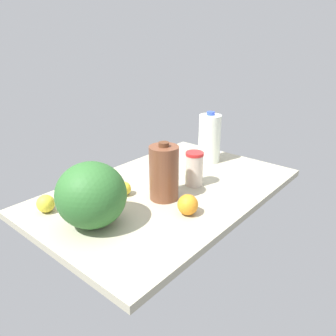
{
  "coord_description": "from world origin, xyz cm",
  "views": [
    {
      "loc": [
        102.79,
        87.38,
        68.11
      ],
      "look_at": [
        0.0,
        0.0,
        13.0
      ],
      "focal_mm": 35.0,
      "sensor_mm": 36.0,
      "label": 1
    }
  ],
  "objects_px": {
    "chocolate_milk_jug": "(164,173)",
    "milk_jug": "(209,138)",
    "lemon_near_front": "(124,189)",
    "lime_by_jug": "(168,174)",
    "watermelon": "(91,195)",
    "lemon_loose": "(46,204)",
    "orange_beside_bowl": "(188,205)",
    "tumbler_cup": "(194,169)"
  },
  "relations": [
    {
      "from": "milk_jug",
      "to": "watermelon",
      "type": "xyz_separation_m",
      "value": [
        0.82,
        0.04,
        -0.01
      ]
    },
    {
      "from": "milk_jug",
      "to": "tumbler_cup",
      "type": "bearing_deg",
      "value": 21.83
    },
    {
      "from": "lemon_near_front",
      "to": "lime_by_jug",
      "type": "distance_m",
      "value": 0.25
    },
    {
      "from": "tumbler_cup",
      "to": "lime_by_jug",
      "type": "distance_m",
      "value": 0.14
    },
    {
      "from": "chocolate_milk_jug",
      "to": "lime_by_jug",
      "type": "relative_size",
      "value": 3.99
    },
    {
      "from": "milk_jug",
      "to": "lime_by_jug",
      "type": "height_order",
      "value": "milk_jug"
    },
    {
      "from": "chocolate_milk_jug",
      "to": "watermelon",
      "type": "xyz_separation_m",
      "value": [
        0.33,
        -0.06,
        0.0
      ]
    },
    {
      "from": "watermelon",
      "to": "lemon_loose",
      "type": "distance_m",
      "value": 0.24
    },
    {
      "from": "lemon_near_front",
      "to": "lemon_loose",
      "type": "distance_m",
      "value": 0.32
    },
    {
      "from": "lemon_loose",
      "to": "chocolate_milk_jug",
      "type": "bearing_deg",
      "value": 144.72
    },
    {
      "from": "lemon_near_front",
      "to": "lime_by_jug",
      "type": "bearing_deg",
      "value": 169.52
    },
    {
      "from": "milk_jug",
      "to": "lemon_loose",
      "type": "height_order",
      "value": "milk_jug"
    },
    {
      "from": "chocolate_milk_jug",
      "to": "orange_beside_bowl",
      "type": "distance_m",
      "value": 0.18
    },
    {
      "from": "lemon_loose",
      "to": "lime_by_jug",
      "type": "relative_size",
      "value": 1.13
    },
    {
      "from": "tumbler_cup",
      "to": "milk_jug",
      "type": "height_order",
      "value": "milk_jug"
    },
    {
      "from": "milk_jug",
      "to": "lemon_near_front",
      "type": "height_order",
      "value": "milk_jug"
    },
    {
      "from": "watermelon",
      "to": "lemon_loose",
      "type": "height_order",
      "value": "watermelon"
    },
    {
      "from": "chocolate_milk_jug",
      "to": "lemon_near_front",
      "type": "relative_size",
      "value": 4.08
    },
    {
      "from": "watermelon",
      "to": "lemon_near_front",
      "type": "xyz_separation_m",
      "value": [
        -0.23,
        -0.09,
        -0.09
      ]
    },
    {
      "from": "watermelon",
      "to": "lemon_near_front",
      "type": "relative_size",
      "value": 4.14
    },
    {
      "from": "milk_jug",
      "to": "lemon_near_front",
      "type": "bearing_deg",
      "value": -4.52
    },
    {
      "from": "orange_beside_bowl",
      "to": "lime_by_jug",
      "type": "height_order",
      "value": "orange_beside_bowl"
    },
    {
      "from": "chocolate_milk_jug",
      "to": "milk_jug",
      "type": "xyz_separation_m",
      "value": [
        -0.49,
        -0.1,
        0.01
      ]
    },
    {
      "from": "milk_jug",
      "to": "watermelon",
      "type": "bearing_deg",
      "value": 3.04
    },
    {
      "from": "orange_beside_bowl",
      "to": "lemon_near_front",
      "type": "bearing_deg",
      "value": -81.09
    },
    {
      "from": "chocolate_milk_jug",
      "to": "lemon_near_front",
      "type": "distance_m",
      "value": 0.2
    },
    {
      "from": "milk_jug",
      "to": "lemon_near_front",
      "type": "xyz_separation_m",
      "value": [
        0.59,
        -0.05,
        -0.1
      ]
    },
    {
      "from": "lemon_loose",
      "to": "orange_beside_bowl",
      "type": "distance_m",
      "value": 0.56
    },
    {
      "from": "chocolate_milk_jug",
      "to": "watermelon",
      "type": "bearing_deg",
      "value": -10.37
    },
    {
      "from": "chocolate_milk_jug",
      "to": "lemon_near_front",
      "type": "xyz_separation_m",
      "value": [
        0.09,
        -0.15,
        -0.09
      ]
    },
    {
      "from": "lemon_loose",
      "to": "lime_by_jug",
      "type": "height_order",
      "value": "lemon_loose"
    },
    {
      "from": "chocolate_milk_jug",
      "to": "milk_jug",
      "type": "bearing_deg",
      "value": -168.2
    },
    {
      "from": "watermelon",
      "to": "orange_beside_bowl",
      "type": "height_order",
      "value": "watermelon"
    },
    {
      "from": "lemon_near_front",
      "to": "orange_beside_bowl",
      "type": "bearing_deg",
      "value": 98.91
    },
    {
      "from": "lemon_loose",
      "to": "orange_beside_bowl",
      "type": "bearing_deg",
      "value": 128.45
    },
    {
      "from": "lime_by_jug",
      "to": "milk_jug",
      "type": "bearing_deg",
      "value": 179.76
    },
    {
      "from": "milk_jug",
      "to": "watermelon",
      "type": "distance_m",
      "value": 0.82
    },
    {
      "from": "milk_jug",
      "to": "chocolate_milk_jug",
      "type": "bearing_deg",
      "value": 11.8
    },
    {
      "from": "lemon_near_front",
      "to": "lemon_loose",
      "type": "height_order",
      "value": "lemon_loose"
    },
    {
      "from": "lemon_near_front",
      "to": "orange_beside_bowl",
      "type": "height_order",
      "value": "orange_beside_bowl"
    },
    {
      "from": "lemon_near_front",
      "to": "lemon_loose",
      "type": "bearing_deg",
      "value": -23.01
    },
    {
      "from": "tumbler_cup",
      "to": "orange_beside_bowl",
      "type": "xyz_separation_m",
      "value": [
        0.23,
        0.14,
        -0.04
      ]
    }
  ]
}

